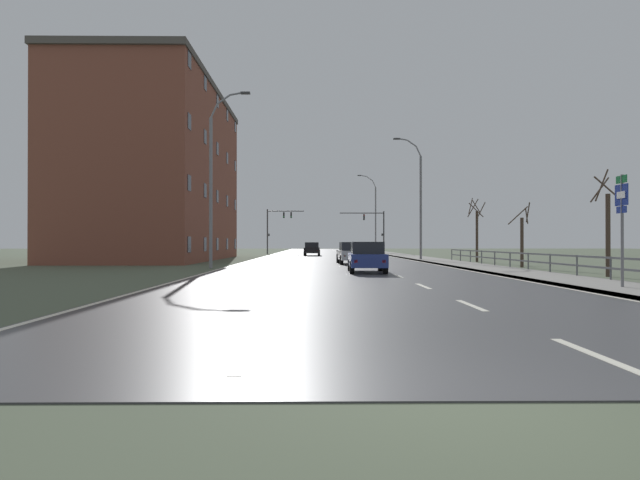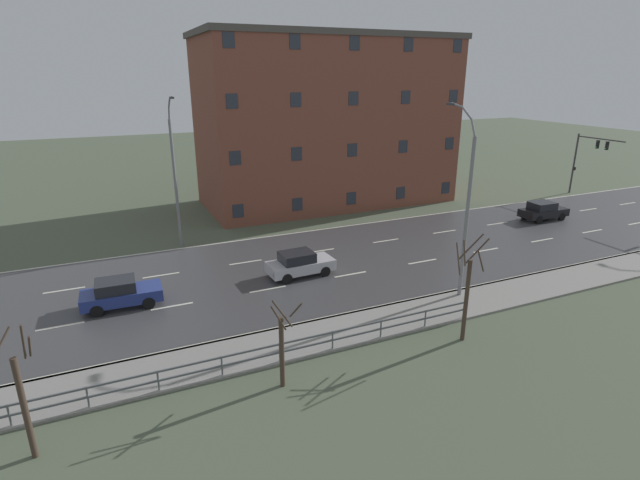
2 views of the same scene
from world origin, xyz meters
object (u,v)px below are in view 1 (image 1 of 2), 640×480
(highway_sign, at_px, (622,216))
(traffic_signal_left, at_px, (276,223))
(street_lamp_left_bank, at_px, (213,181))
(street_lamp_distant, at_px, (374,215))
(car_distant, at_px, (312,249))
(brick_building, at_px, (159,174))
(traffic_signal_right, at_px, (375,225))
(street_lamp_midground, at_px, (419,200))
(car_near_right, at_px, (367,257))
(car_far_right, at_px, (351,253))

(highway_sign, bearing_deg, traffic_signal_left, 105.54)
(street_lamp_left_bank, bearing_deg, traffic_signal_left, 88.87)
(street_lamp_distant, height_order, car_distant, street_lamp_distant)
(brick_building, bearing_deg, street_lamp_distant, 52.66)
(traffic_signal_right, height_order, brick_building, brick_building)
(traffic_signal_right, distance_m, car_distant, 12.77)
(traffic_signal_right, bearing_deg, street_lamp_midground, -88.34)
(car_distant, bearing_deg, car_near_right, -83.37)
(street_lamp_distant, distance_m, brick_building, 37.56)
(car_distant, distance_m, car_near_right, 33.94)
(street_lamp_midground, bearing_deg, car_distant, 119.19)
(car_near_right, bearing_deg, brick_building, 131.67)
(street_lamp_distant, xyz_separation_m, street_lamp_left_bank, (-14.87, -45.05, -0.46))
(car_distant, height_order, brick_building, brick_building)
(street_lamp_midground, bearing_deg, traffic_signal_right, 91.66)
(street_lamp_distant, bearing_deg, car_near_right, -97.12)
(traffic_signal_left, bearing_deg, car_near_right, -79.91)
(highway_sign, xyz_separation_m, traffic_signal_left, (-15.05, 54.13, 1.83))
(street_lamp_midground, height_order, car_far_right, street_lamp_midground)
(street_lamp_midground, relative_size, brick_building, 0.45)
(traffic_signal_right, distance_m, traffic_signal_left, 13.46)
(street_lamp_distant, bearing_deg, car_far_right, -99.05)
(street_lamp_midground, distance_m, car_far_right, 10.39)
(highway_sign, bearing_deg, car_near_right, 126.27)
(street_lamp_distant, bearing_deg, car_distant, -120.13)
(car_distant, bearing_deg, street_lamp_midground, -59.17)
(car_near_right, bearing_deg, highway_sign, -52.02)
(street_lamp_left_bank, relative_size, car_near_right, 2.54)
(street_lamp_distant, relative_size, car_near_right, 2.78)
(traffic_signal_left, distance_m, car_far_right, 35.11)
(street_lamp_distant, bearing_deg, brick_building, -127.34)
(street_lamp_midground, distance_m, street_lamp_left_bank, 19.69)
(highway_sign, distance_m, brick_building, 38.23)
(street_lamp_midground, distance_m, street_lamp_distant, 32.18)
(street_lamp_left_bank, distance_m, car_far_right, 11.27)
(car_far_right, bearing_deg, traffic_signal_right, 77.97)
(street_lamp_distant, height_order, car_near_right, street_lamp_distant)
(street_lamp_distant, xyz_separation_m, traffic_signal_right, (-0.72, -6.68, -1.74))
(street_lamp_midground, height_order, traffic_signal_right, street_lamp_midground)
(car_far_right, distance_m, brick_building, 20.20)
(street_lamp_distant, relative_size, street_lamp_left_bank, 1.10)
(car_distant, xyz_separation_m, brick_building, (-13.60, -14.05, 6.84))
(street_lamp_midground, relative_size, traffic_signal_right, 1.74)
(street_lamp_left_bank, height_order, car_far_right, street_lamp_left_bank)
(traffic_signal_left, bearing_deg, brick_building, -109.39)
(car_distant, bearing_deg, highway_sign, -75.30)
(street_lamp_midground, height_order, car_distant, street_lamp_midground)
(traffic_signal_right, distance_m, brick_building, 32.17)
(street_lamp_left_bank, bearing_deg, car_far_right, 33.90)
(car_far_right, height_order, car_near_right, same)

